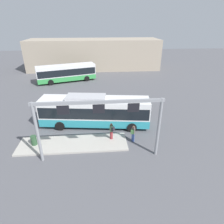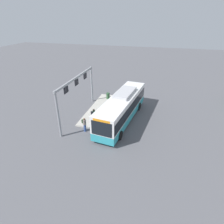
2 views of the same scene
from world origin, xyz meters
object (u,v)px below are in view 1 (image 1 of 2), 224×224
at_px(trash_bin, 34,140).
at_px(person_boarding, 133,133).
at_px(person_waiting_near, 112,131).
at_px(bus_background_left, 66,72).
at_px(bus_main, 95,110).

bearing_deg(trash_bin, person_boarding, -0.15).
height_order(person_boarding, person_waiting_near, person_waiting_near).
height_order(bus_background_left, person_waiting_near, bus_background_left).
distance_m(person_waiting_near, trash_bin, 7.16).
distance_m(bus_background_left, trash_bin, 20.57).
bearing_deg(person_waiting_near, person_boarding, -134.24).
relative_size(bus_main, person_waiting_near, 7.03).
relative_size(bus_background_left, trash_bin, 12.07).
relative_size(person_boarding, person_waiting_near, 1.00).
bearing_deg(bus_main, person_waiting_near, -55.81).
relative_size(bus_background_left, person_waiting_near, 6.50).
height_order(bus_main, person_waiting_near, bus_main).
bearing_deg(bus_background_left, person_boarding, -84.74).
bearing_deg(trash_bin, bus_main, 31.40).
bearing_deg(trash_bin, bus_background_left, 89.00).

